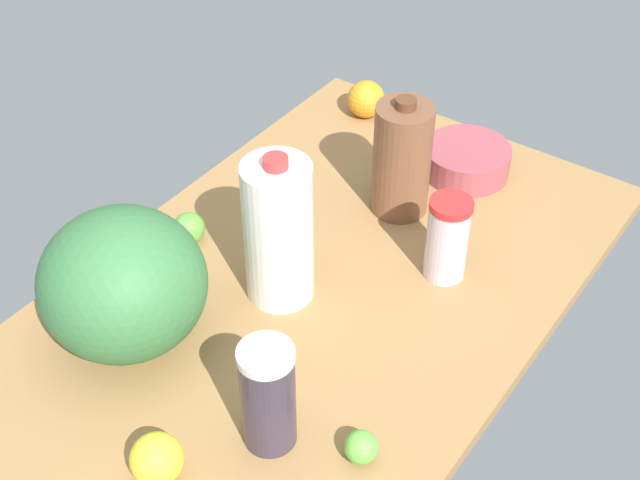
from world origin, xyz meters
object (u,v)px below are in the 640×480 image
at_px(watermelon, 123,284).
at_px(lime_far_back, 189,228).
at_px(chocolate_milk_jug, 400,158).
at_px(tumbler_cup, 447,238).
at_px(lime_beside_bowl, 361,447).
at_px(milk_jug, 278,232).
at_px(shaker_bottle, 268,396).
at_px(lemon_loose, 157,459).
at_px(mixing_bowl, 467,160).
at_px(orange_by_jug, 366,99).

height_order(watermelon, lime_far_back, watermelon).
xyz_separation_m(chocolate_milk_jug, watermelon, (0.55, -0.17, 0.01)).
distance_m(tumbler_cup, lime_beside_bowl, 0.43).
height_order(milk_jug, lime_far_back, milk_jug).
distance_m(shaker_bottle, lime_beside_bowl, 0.15).
bearing_deg(lemon_loose, milk_jug, -167.47).
bearing_deg(mixing_bowl, orange_by_jug, -102.22).
relative_size(mixing_bowl, lime_beside_bowl, 3.47).
height_order(chocolate_milk_jug, watermelon, chocolate_milk_jug).
height_order(milk_jug, orange_by_jug, milk_jug).
height_order(chocolate_milk_jug, mixing_bowl, chocolate_milk_jug).
height_order(lime_far_back, lemon_loose, lemon_loose).
bearing_deg(mixing_bowl, watermelon, -17.41).
relative_size(milk_jug, orange_by_jug, 3.44).
height_order(shaker_bottle, mixing_bowl, shaker_bottle).
bearing_deg(orange_by_jug, lemon_loose, 16.11).
relative_size(lime_beside_bowl, orange_by_jug, 0.61).
bearing_deg(orange_by_jug, chocolate_milk_jug, 43.67).
bearing_deg(watermelon, lime_beside_bowl, 92.35).
relative_size(milk_jug, lime_beside_bowl, 5.66).
bearing_deg(chocolate_milk_jug, lemon_loose, 3.94).
bearing_deg(shaker_bottle, orange_by_jug, -155.90).
distance_m(milk_jug, orange_by_jug, 0.60).
relative_size(watermelon, milk_jug, 0.94).
bearing_deg(lime_beside_bowl, lime_far_back, -112.81).
distance_m(lime_far_back, lime_beside_bowl, 0.57).
xyz_separation_m(shaker_bottle, mixing_bowl, (-0.76, -0.08, -0.06)).
relative_size(chocolate_milk_jug, lemon_loose, 3.17).
relative_size(chocolate_milk_jug, lime_far_back, 4.12).
bearing_deg(lime_beside_bowl, milk_jug, -124.47).
xyz_separation_m(shaker_bottle, orange_by_jug, (-0.82, -0.37, -0.05)).
distance_m(tumbler_cup, orange_by_jug, 0.53).
xyz_separation_m(chocolate_milk_jug, lime_far_back, (0.31, -0.26, -0.08)).
bearing_deg(mixing_bowl, lemon_loose, -0.39).
bearing_deg(chocolate_milk_jug, mixing_bowl, 162.50).
xyz_separation_m(watermelon, lime_beside_bowl, (-0.02, 0.44, -0.10)).
height_order(milk_jug, lime_beside_bowl, milk_jug).
bearing_deg(lime_beside_bowl, mixing_bowl, -163.43).
relative_size(shaker_bottle, lime_far_back, 3.14).
xyz_separation_m(shaker_bottle, chocolate_milk_jug, (-0.58, -0.14, 0.02)).
bearing_deg(lemon_loose, shaker_bottle, 148.74).
bearing_deg(lime_beside_bowl, shaker_bottle, -70.04).
distance_m(mixing_bowl, tumbler_cup, 0.32).
height_order(mixing_bowl, tumbler_cup, tumbler_cup).
bearing_deg(milk_jug, orange_by_jug, -161.39).
distance_m(shaker_bottle, mixing_bowl, 0.76).
xyz_separation_m(watermelon, mixing_bowl, (-0.73, 0.23, -0.09)).
bearing_deg(lemon_loose, tumbler_cup, 168.85).
xyz_separation_m(milk_jug, tumbler_cup, (-0.21, 0.21, -0.05)).
xyz_separation_m(milk_jug, lime_beside_bowl, (0.21, 0.31, -0.11)).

